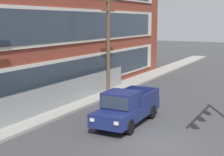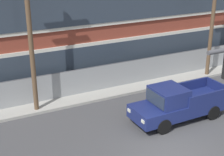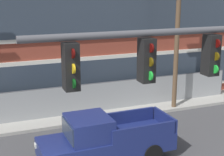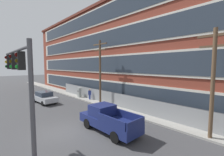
# 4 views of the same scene
# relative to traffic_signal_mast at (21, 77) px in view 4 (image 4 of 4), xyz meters

# --- Properties ---
(ground_plane) EXTENTS (160.00, 160.00, 0.00)m
(ground_plane) POSITION_rel_traffic_signal_mast_xyz_m (-2.37, 3.17, -4.56)
(ground_plane) COLOR #424244
(sidewalk_building_side) EXTENTS (80.00, 2.09, 0.16)m
(sidewalk_building_side) POSITION_rel_traffic_signal_mast_xyz_m (-2.37, 10.81, -4.48)
(sidewalk_building_side) COLOR #9E9B93
(sidewalk_building_side) RESTS_ON ground
(brick_mill_building) EXTENTS (54.08, 10.20, 14.16)m
(brick_mill_building) POSITION_rel_traffic_signal_mast_xyz_m (-5.87, 16.65, 2.53)
(brick_mill_building) COLOR brown
(brick_mill_building) RESTS_ON ground
(chain_link_fence) EXTENTS (28.39, 0.06, 1.78)m
(chain_link_fence) POSITION_rel_traffic_signal_mast_xyz_m (-4.32, 11.07, -3.65)
(chain_link_fence) COLOR gray
(chain_link_fence) RESTS_ON ground
(traffic_signal_mast) EXTENTS (5.77, 0.43, 6.23)m
(traffic_signal_mast) POSITION_rel_traffic_signal_mast_xyz_m (0.00, 0.00, 0.00)
(traffic_signal_mast) COLOR #4C4C51
(traffic_signal_mast) RESTS_ON ground
(pickup_truck_navy) EXTENTS (5.50, 2.05, 1.98)m
(pickup_truck_navy) POSITION_rel_traffic_signal_mast_xyz_m (-0.14, 5.82, -3.62)
(pickup_truck_navy) COLOR navy
(pickup_truck_navy) RESTS_ON ground
(sedan_silver) EXTENTS (4.57, 2.16, 1.56)m
(sedan_silver) POSITION_rel_traffic_signal_mast_xyz_m (-12.84, 5.24, -3.76)
(sedan_silver) COLOR #B2B5BA
(sedan_silver) RESTS_ON ground
(utility_pole_near_corner) EXTENTS (2.64, 0.26, 8.37)m
(utility_pole_near_corner) POSITION_rel_traffic_signal_mast_xyz_m (-6.64, 10.19, 0.11)
(utility_pole_near_corner) COLOR brown
(utility_pole_near_corner) RESTS_ON ground
(utility_pole_midblock) EXTENTS (2.15, 0.26, 7.64)m
(utility_pole_midblock) POSITION_rel_traffic_signal_mast_xyz_m (5.77, 10.12, -0.35)
(utility_pole_midblock) COLOR brown
(utility_pole_midblock) RESTS_ON ground
(electrical_cabinet) EXTENTS (0.60, 0.44, 1.61)m
(electrical_cabinet) POSITION_rel_traffic_signal_mast_xyz_m (-12.35, 10.42, -3.75)
(electrical_cabinet) COLOR #939993
(electrical_cabinet) RESTS_ON ground
(pedestrian_near_cabinet) EXTENTS (0.45, 0.45, 1.69)m
(pedestrian_near_cabinet) POSITION_rel_traffic_signal_mast_xyz_m (-9.84, 10.69, -3.58)
(pedestrian_near_cabinet) COLOR navy
(pedestrian_near_cabinet) RESTS_ON ground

